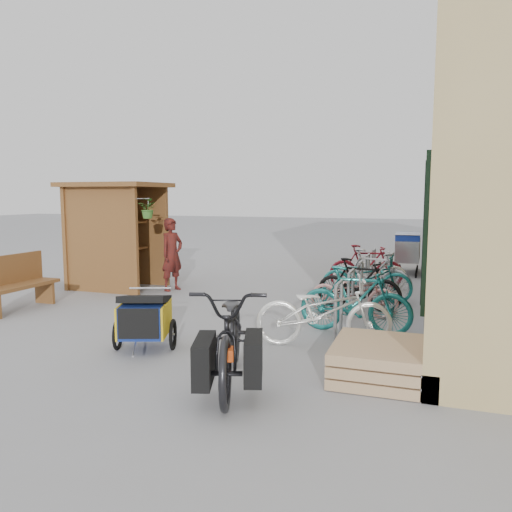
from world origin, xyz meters
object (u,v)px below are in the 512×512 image
(bike_1, at_px, (355,300))
(bike_0, at_px, (324,311))
(kiosk, at_px, (113,220))
(bike_4, at_px, (366,278))
(pallet_stack, at_px, (377,360))
(person_kiosk, at_px, (172,254))
(bike_2, at_px, (353,293))
(bike_7, at_px, (366,267))
(child_trailer, at_px, (145,317))
(cargo_bike, at_px, (232,334))
(bike_6, at_px, (370,271))
(bench, at_px, (15,282))
(shopping_carts, at_px, (408,249))
(bike_3, at_px, (359,285))
(bike_5, at_px, (372,274))

(bike_1, bearing_deg, bike_0, 159.51)
(kiosk, distance_m, bike_4, 5.76)
(pallet_stack, distance_m, bike_0, 1.36)
(pallet_stack, relative_size, person_kiosk, 0.74)
(bike_2, xyz_separation_m, bike_7, (-0.11, 2.77, 0.08))
(bike_1, xyz_separation_m, bike_7, (-0.29, 3.90, -0.02))
(person_kiosk, height_order, bike_4, person_kiosk)
(pallet_stack, bearing_deg, child_trailer, 178.46)
(cargo_bike, height_order, bike_6, cargo_bike)
(bike_1, bearing_deg, cargo_bike, 160.24)
(bench, bearing_deg, bike_2, 15.35)
(bench, xyz_separation_m, shopping_carts, (6.68, 6.99, 0.14))
(bike_3, bearing_deg, bike_7, 13.41)
(child_trailer, xyz_separation_m, bike_4, (2.51, 4.20, 0.02))
(bike_0, height_order, bike_5, bike_5)
(bench, distance_m, bike_0, 5.85)
(pallet_stack, relative_size, child_trailer, 0.85)
(person_kiosk, distance_m, bike_7, 4.41)
(bike_7, bearing_deg, bike_2, 169.74)
(shopping_carts, distance_m, bike_0, 7.37)
(shopping_carts, bearing_deg, kiosk, -144.47)
(bike_7, bearing_deg, bike_3, 170.83)
(bike_7, bearing_deg, bike_6, -165.81)
(pallet_stack, bearing_deg, person_kiosk, 140.34)
(person_kiosk, xyz_separation_m, bike_1, (4.36, -2.22, -0.29))
(kiosk, distance_m, shopping_carts, 7.76)
(bike_1, bearing_deg, person_kiosk, 64.94)
(shopping_carts, relative_size, bike_2, 1.11)
(kiosk, relative_size, bike_0, 1.31)
(cargo_bike, relative_size, bike_5, 1.37)
(kiosk, distance_m, bike_6, 5.92)
(cargo_bike, xyz_separation_m, person_kiosk, (-3.35, 4.76, 0.23))
(bike_4, xyz_separation_m, bike_7, (-0.17, 1.44, 0.03))
(person_kiosk, bearing_deg, child_trailer, -137.83)
(bike_0, height_order, bike_1, bike_1)
(bench, height_order, bike_3, bench)
(bench, distance_m, bike_5, 6.88)
(bench, height_order, cargo_bike, cargo_bike)
(bike_0, bearing_deg, bike_7, -15.53)
(pallet_stack, height_order, bike_4, bike_4)
(child_trailer, relative_size, bike_5, 0.82)
(cargo_bike, bearing_deg, bike_5, 61.75)
(bench, relative_size, bike_5, 0.95)
(bench, relative_size, bike_0, 0.85)
(cargo_bike, bearing_deg, child_trailer, 135.80)
(bike_1, xyz_separation_m, bike_3, (-0.16, 1.59, -0.04))
(shopping_carts, height_order, bike_7, shopping_carts)
(person_kiosk, relative_size, bike_7, 0.97)
(pallet_stack, xyz_separation_m, person_kiosk, (-4.88, 4.04, 0.60))
(shopping_carts, bearing_deg, bench, -133.71)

